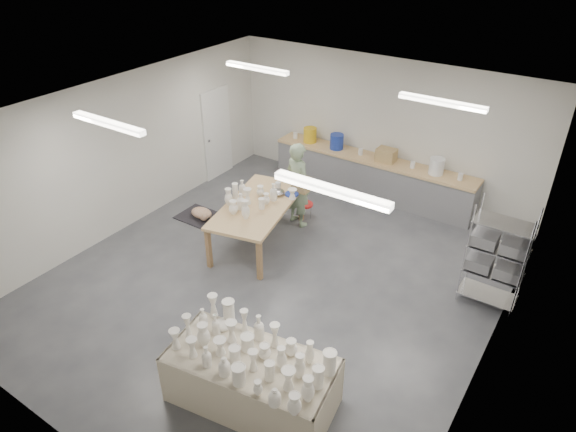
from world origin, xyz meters
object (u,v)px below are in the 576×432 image
Objects in this scene: work_table at (260,202)px; potter at (298,185)px; red_stool at (305,205)px; drying_table at (252,377)px.

potter reaches higher than work_table.
potter is at bearing -90.00° from red_stool.
work_table is at bearing -100.50° from red_stool.
potter reaches higher than drying_table.
work_table reaches higher than red_stool.
red_stool is (0.23, 1.22, -0.56)m from work_table.
drying_table is 0.93× the size of work_table.
potter is 4.90× the size of red_stool.
drying_table is 4.51m from potter.
drying_table is 6.31× the size of red_stool.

